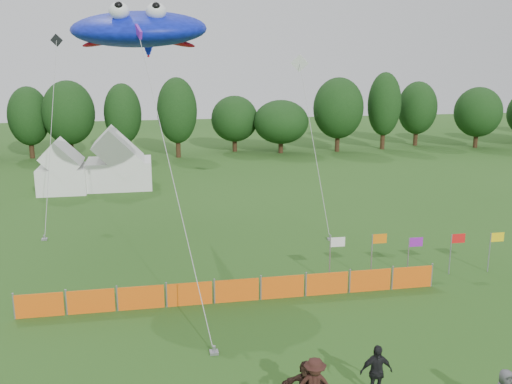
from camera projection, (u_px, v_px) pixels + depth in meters
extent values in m
cylinder|color=#382314|center=(32.00, 147.00, 58.08)|extent=(0.50, 0.50, 2.38)
ellipsoid|color=black|center=(29.00, 116.00, 57.36)|extent=(4.09, 4.09, 5.35)
cylinder|color=#382314|center=(71.00, 146.00, 57.99)|extent=(0.50, 0.50, 2.57)
ellipsoid|color=black|center=(69.00, 113.00, 57.20)|extent=(5.20, 5.20, 5.79)
cylinder|color=#382314|center=(124.00, 145.00, 58.90)|extent=(0.50, 0.50, 2.46)
ellipsoid|color=black|center=(123.00, 114.00, 58.15)|extent=(3.78, 3.78, 5.55)
cylinder|color=#382314|center=(178.00, 144.00, 58.52)|extent=(0.50, 0.50, 2.66)
ellipsoid|color=black|center=(177.00, 110.00, 57.71)|extent=(4.05, 4.05, 5.99)
cylinder|color=#382314|center=(235.00, 142.00, 62.22)|extent=(0.50, 0.50, 1.98)
ellipsoid|color=black|center=(235.00, 119.00, 61.62)|extent=(5.06, 5.06, 4.46)
cylinder|color=#382314|center=(281.00, 144.00, 61.21)|extent=(0.50, 0.50, 1.86)
ellipsoid|color=black|center=(281.00, 122.00, 60.64)|extent=(5.86, 5.86, 4.18)
cylinder|color=#382314|center=(337.00, 140.00, 62.07)|extent=(0.50, 0.50, 2.62)
ellipsoid|color=black|center=(338.00, 108.00, 61.28)|extent=(5.41, 5.41, 5.89)
cylinder|color=#382314|center=(383.00, 137.00, 63.63)|extent=(0.50, 0.50, 2.78)
ellipsoid|color=black|center=(384.00, 104.00, 62.79)|extent=(3.67, 3.67, 6.26)
cylinder|color=#382314|center=(416.00, 135.00, 66.36)|extent=(0.50, 0.50, 2.42)
ellipsoid|color=black|center=(417.00, 108.00, 65.63)|extent=(4.46, 4.46, 5.44)
cylinder|color=#382314|center=(476.00, 138.00, 64.84)|extent=(0.50, 0.50, 2.24)
ellipsoid|color=black|center=(478.00, 112.00, 64.16)|extent=(5.26, 5.26, 5.03)
cube|color=white|center=(64.00, 179.00, 43.81)|extent=(3.58, 3.58, 1.97)
cube|color=white|center=(120.00, 174.00, 45.27)|extent=(5.00, 4.00, 2.20)
cube|color=#EE5B0D|center=(39.00, 305.00, 22.78)|extent=(1.90, 0.06, 1.00)
cube|color=#EE5B0D|center=(91.00, 302.00, 23.14)|extent=(1.90, 0.06, 1.00)
cube|color=#EE5B0D|center=(141.00, 298.00, 23.50)|extent=(1.90, 0.06, 1.00)
cube|color=#EE5B0D|center=(190.00, 294.00, 23.86)|extent=(1.90, 0.06, 1.00)
cube|color=#EE5B0D|center=(237.00, 291.00, 24.22)|extent=(1.90, 0.06, 1.00)
cube|color=#EE5B0D|center=(282.00, 287.00, 24.58)|extent=(1.90, 0.06, 1.00)
cube|color=#EE5B0D|center=(327.00, 284.00, 24.94)|extent=(1.90, 0.06, 1.00)
cube|color=#EE5B0D|center=(370.00, 280.00, 25.30)|extent=(1.90, 0.06, 1.00)
cube|color=#EE5B0D|center=(412.00, 277.00, 25.67)|extent=(1.90, 0.06, 1.00)
cylinder|color=gray|center=(330.00, 261.00, 26.07)|extent=(0.06, 0.06, 2.19)
cube|color=white|center=(338.00, 242.00, 25.94)|extent=(0.70, 0.02, 0.45)
cylinder|color=gray|center=(371.00, 258.00, 26.38)|extent=(0.06, 0.06, 2.24)
cube|color=orange|center=(380.00, 239.00, 26.23)|extent=(0.70, 0.02, 0.45)
cylinder|color=gray|center=(408.00, 256.00, 27.13)|extent=(0.06, 0.06, 1.84)
cube|color=purple|center=(416.00, 242.00, 27.03)|extent=(0.70, 0.02, 0.45)
cylinder|color=gray|center=(450.00, 254.00, 27.17)|extent=(0.06, 0.06, 2.00)
cube|color=red|center=(458.00, 238.00, 27.06)|extent=(0.70, 0.02, 0.45)
cylinder|color=gray|center=(489.00, 253.00, 27.46)|extent=(0.06, 0.06, 1.96)
cube|color=yellow|center=(497.00, 237.00, 27.35)|extent=(0.70, 0.02, 0.45)
imported|color=black|center=(376.00, 372.00, 17.28)|extent=(1.03, 0.43, 1.76)
ellipsoid|color=#0F22DE|center=(139.00, 29.00, 27.77)|extent=(7.75, 6.61, 2.34)
sphere|color=white|center=(119.00, 11.00, 26.07)|extent=(0.94, 0.94, 0.94)
sphere|color=white|center=(156.00, 11.00, 26.37)|extent=(0.94, 0.94, 0.94)
ellipsoid|color=red|center=(102.00, 42.00, 27.81)|extent=(1.96, 0.86, 0.31)
ellipsoid|color=red|center=(176.00, 42.00, 28.45)|extent=(1.96, 0.86, 0.31)
cube|color=purple|center=(138.00, 31.00, 25.38)|extent=(0.37, 0.96, 0.70)
cylinder|color=#A5A5A5|center=(172.00, 174.00, 22.90)|extent=(2.22, 9.10, 11.21)
cube|color=gray|center=(214.00, 352.00, 20.06)|extent=(0.30, 0.30, 0.10)
cube|color=silver|center=(300.00, 63.00, 34.55)|extent=(1.09, 0.31, 1.09)
cylinder|color=#A5A5A5|center=(314.00, 149.00, 33.50)|extent=(0.75, 4.75, 9.79)
cube|color=gray|center=(330.00, 239.00, 32.44)|extent=(0.30, 0.30, 0.10)
cube|color=black|center=(57.00, 40.00, 38.44)|extent=(0.87, 0.25, 0.87)
cylinder|color=#A5A5A5|center=(51.00, 132.00, 35.44)|extent=(0.28, 9.01, 11.25)
cube|color=gray|center=(45.00, 239.00, 32.42)|extent=(0.30, 0.30, 0.10)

